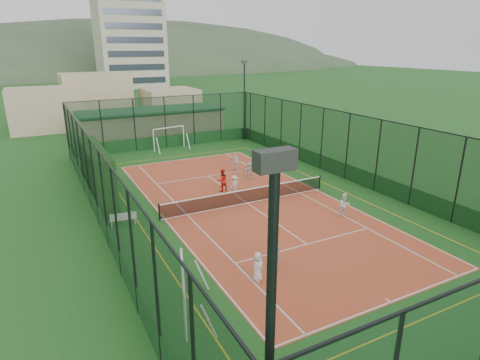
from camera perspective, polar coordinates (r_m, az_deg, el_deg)
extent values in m
plane|color=#21561D|center=(25.86, 1.05, -3.31)|extent=(300.00, 300.00, 0.00)
cube|color=#AF4126|center=(25.86, 1.05, -3.30)|extent=(11.17, 23.97, 0.01)
cube|color=beige|center=(105.87, -15.61, 20.75)|extent=(15.00, 12.00, 30.00)
cube|color=black|center=(27.74, -19.68, 0.85)|extent=(1.17, 7.83, 3.43)
imported|color=white|center=(17.51, 2.53, -12.19)|extent=(0.77, 0.68, 1.32)
imported|color=#518BE8|center=(18.46, 5.04, -10.48)|extent=(0.53, 0.40, 1.34)
imported|color=silver|center=(24.44, 14.60, -3.45)|extent=(0.80, 0.69, 1.41)
imported|color=silver|center=(27.44, -0.81, -0.58)|extent=(0.93, 0.77, 1.26)
imported|color=silver|center=(32.46, -0.68, 2.65)|extent=(0.92, 0.77, 1.47)
imported|color=silver|center=(30.42, 1.31, 1.40)|extent=(1.28, 0.65, 1.32)
imported|color=red|center=(27.73, -2.56, -0.04)|extent=(0.81, 0.65, 1.58)
sphere|color=#CCE033|center=(28.12, 6.49, -1.51)|extent=(0.07, 0.07, 0.07)
sphere|color=#CCE033|center=(27.78, 2.27, -1.66)|extent=(0.07, 0.07, 0.07)
sphere|color=#CCE033|center=(27.36, 2.61, -1.98)|extent=(0.07, 0.07, 0.07)
sphere|color=#CCE033|center=(27.12, 0.10, -2.15)|extent=(0.07, 0.07, 0.07)
sphere|color=#CCE033|center=(26.33, -5.55, -2.89)|extent=(0.07, 0.07, 0.07)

